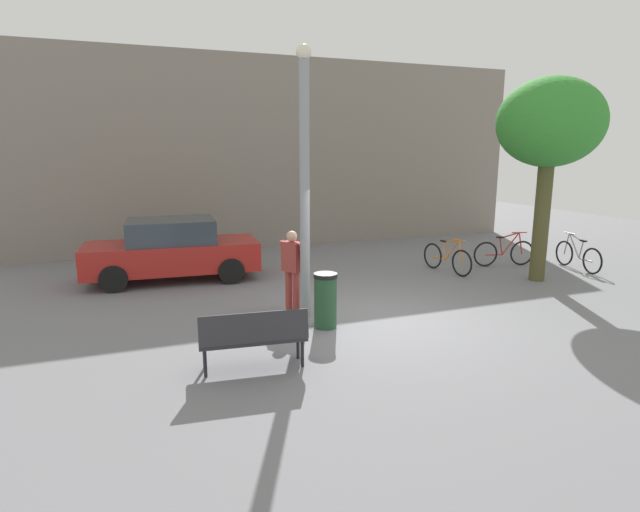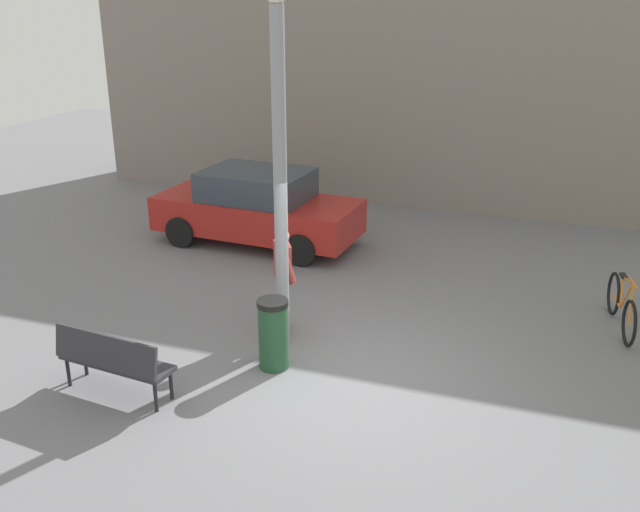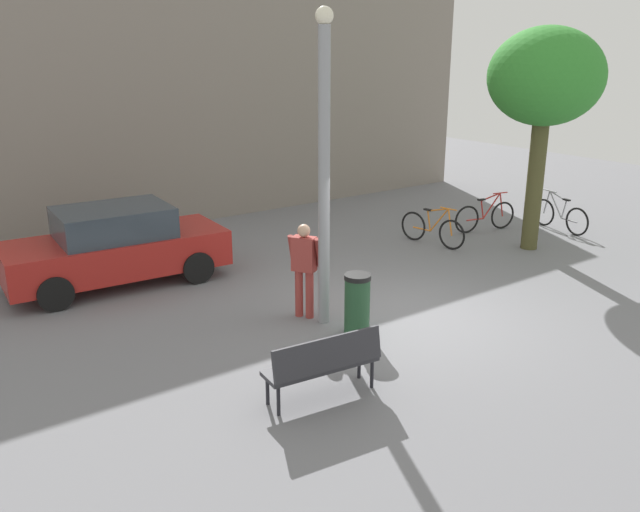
% 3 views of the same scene
% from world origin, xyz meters
% --- Properties ---
extents(ground_plane, '(36.00, 36.00, 0.00)m').
position_xyz_m(ground_plane, '(0.00, 0.00, 0.00)').
color(ground_plane, slate).
extents(building_facade, '(18.69, 2.00, 6.24)m').
position_xyz_m(building_facade, '(0.00, 9.09, 3.12)').
color(building_facade, gray).
rests_on(building_facade, ground_plane).
extents(lamppost, '(0.28, 0.28, 5.09)m').
position_xyz_m(lamppost, '(-1.29, 0.65, 2.69)').
color(lamppost, gray).
rests_on(lamppost, ground_plane).
extents(person_by_lamppost, '(0.50, 0.62, 1.67)m').
position_xyz_m(person_by_lamppost, '(-1.43, 1.03, 0.97)').
color(person_by_lamppost, '#9E3833').
rests_on(person_by_lamppost, ground_plane).
extents(park_bench, '(1.64, 0.63, 0.92)m').
position_xyz_m(park_bench, '(-2.82, -1.44, 0.55)').
color(park_bench, '#2D2D33').
rests_on(park_bench, ground_plane).
extents(bicycle_orange, '(0.35, 1.79, 0.97)m').
position_xyz_m(bicycle_orange, '(3.49, 2.84, 0.38)').
color(bicycle_orange, black).
rests_on(bicycle_orange, ground_plane).
extents(parked_car_red, '(4.30, 2.02, 1.55)m').
position_xyz_m(parked_car_red, '(-3.47, 4.59, 0.77)').
color(parked_car_red, '#AD231E').
rests_on(parked_car_red, ground_plane).
extents(trash_bin, '(0.44, 0.44, 1.03)m').
position_xyz_m(trash_bin, '(-1.14, -0.06, 0.52)').
color(trash_bin, '#234C2D').
rests_on(trash_bin, ground_plane).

